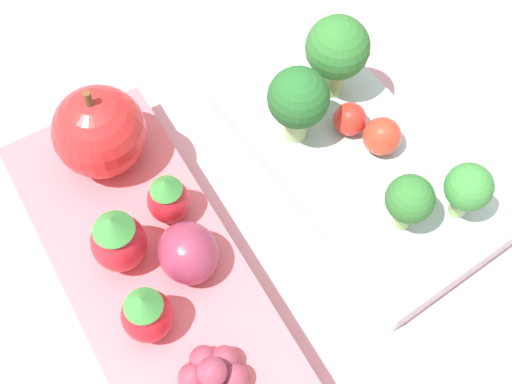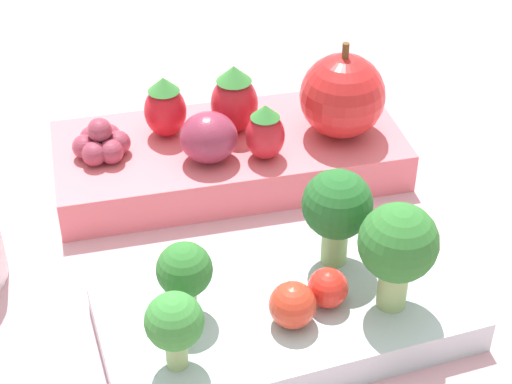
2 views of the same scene
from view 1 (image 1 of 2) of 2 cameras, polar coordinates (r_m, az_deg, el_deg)
ground_plane at (r=0.46m, az=0.00°, el=-2.50°), size 4.00×4.00×0.00m
bento_box_savoury at (r=0.47m, az=7.78°, el=2.46°), size 0.20×0.12×0.02m
bento_box_fruit at (r=0.43m, az=-8.52°, el=-6.01°), size 0.23×0.10×0.03m
broccoli_floret_0 at (r=0.42m, az=12.18°, el=-0.66°), size 0.03×0.03×0.04m
broccoli_floret_1 at (r=0.46m, az=6.52°, el=11.22°), size 0.04×0.04×0.06m
broccoli_floret_2 at (r=0.43m, az=16.60°, el=0.27°), size 0.03×0.03×0.04m
broccoli_floret_3 at (r=0.44m, az=3.40°, el=7.38°), size 0.04×0.04×0.06m
cherry_tomato_0 at (r=0.46m, az=10.20°, el=4.21°), size 0.02×0.02×0.02m
cherry_tomato_1 at (r=0.46m, az=7.52°, el=5.80°), size 0.02×0.02×0.02m
apple at (r=0.43m, az=-12.41°, el=4.73°), size 0.06×0.06×0.07m
strawberry_0 at (r=0.40m, az=-10.97°, el=-3.82°), size 0.03×0.03×0.05m
strawberry_1 at (r=0.38m, az=-8.74°, el=-9.63°), size 0.03×0.03×0.04m
strawberry_2 at (r=0.41m, az=-7.04°, el=-0.55°), size 0.03×0.03×0.04m
plum at (r=0.40m, az=-5.44°, el=-4.88°), size 0.04×0.03×0.03m
grape_cluster at (r=0.38m, az=-3.45°, el=-14.56°), size 0.04×0.03×0.03m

